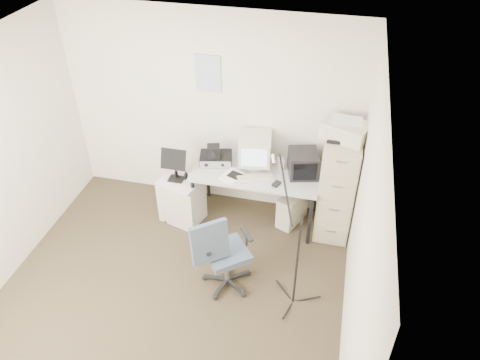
% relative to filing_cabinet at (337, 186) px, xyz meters
% --- Properties ---
extents(floor, '(3.60, 3.60, 0.01)m').
position_rel_filing_cabinet_xyz_m(floor, '(-1.58, -1.48, -0.66)').
color(floor, '#383125').
rests_on(floor, ground).
extents(ceiling, '(3.60, 3.60, 0.01)m').
position_rel_filing_cabinet_xyz_m(ceiling, '(-1.58, -1.48, 1.85)').
color(ceiling, white).
rests_on(ceiling, ground).
extents(wall_back, '(3.60, 0.02, 2.50)m').
position_rel_filing_cabinet_xyz_m(wall_back, '(-1.58, 0.32, 0.60)').
color(wall_back, '#F6E7BD').
rests_on(wall_back, ground).
extents(wall_right, '(0.02, 3.60, 2.50)m').
position_rel_filing_cabinet_xyz_m(wall_right, '(0.22, -1.48, 0.60)').
color(wall_right, '#F6E7BD').
rests_on(wall_right, ground).
extents(wall_calendar, '(0.30, 0.02, 0.44)m').
position_rel_filing_cabinet_xyz_m(wall_calendar, '(-1.60, 0.31, 1.10)').
color(wall_calendar, white).
rests_on(wall_calendar, wall_back).
extents(filing_cabinet, '(0.40, 0.60, 1.30)m').
position_rel_filing_cabinet_xyz_m(filing_cabinet, '(0.00, 0.00, 0.00)').
color(filing_cabinet, beige).
rests_on(filing_cabinet, floor).
extents(printer, '(0.57, 0.48, 0.18)m').
position_rel_filing_cabinet_xyz_m(printer, '(0.00, 0.02, 0.74)').
color(printer, beige).
rests_on(printer, filing_cabinet).
extents(desk, '(1.50, 0.70, 0.73)m').
position_rel_filing_cabinet_xyz_m(desk, '(-0.95, -0.03, -0.29)').
color(desk, '#A7A7A7').
rests_on(desk, floor).
extents(crt_monitor, '(0.42, 0.44, 0.41)m').
position_rel_filing_cabinet_xyz_m(crt_monitor, '(-0.99, 0.08, 0.28)').
color(crt_monitor, beige).
rests_on(crt_monitor, desk).
extents(crt_tv, '(0.40, 0.41, 0.29)m').
position_rel_filing_cabinet_xyz_m(crt_tv, '(-0.42, 0.05, 0.23)').
color(crt_tv, black).
rests_on(crt_tv, desk).
extents(desk_speaker, '(0.10, 0.10, 0.14)m').
position_rel_filing_cabinet_xyz_m(desk_speaker, '(-0.69, 0.09, 0.15)').
color(desk_speaker, beige).
rests_on(desk_speaker, desk).
extents(keyboard, '(0.46, 0.32, 0.02)m').
position_rel_filing_cabinet_xyz_m(keyboard, '(-0.94, -0.18, 0.09)').
color(keyboard, beige).
rests_on(keyboard, desk).
extents(mouse, '(0.10, 0.12, 0.03)m').
position_rel_filing_cabinet_xyz_m(mouse, '(-0.68, -0.24, 0.10)').
color(mouse, black).
rests_on(mouse, desk).
extents(radio_receiver, '(0.43, 0.35, 0.11)m').
position_rel_filing_cabinet_xyz_m(radio_receiver, '(-1.46, 0.04, 0.13)').
color(radio_receiver, black).
rests_on(radio_receiver, desk).
extents(radio_speaker, '(0.18, 0.18, 0.15)m').
position_rel_filing_cabinet_xyz_m(radio_speaker, '(-1.48, -0.00, 0.26)').
color(radio_speaker, black).
rests_on(radio_speaker, radio_receiver).
extents(papers, '(0.28, 0.32, 0.02)m').
position_rel_filing_cabinet_xyz_m(papers, '(-1.21, -0.20, 0.09)').
color(papers, white).
rests_on(papers, desk).
extents(pc_tower, '(0.36, 0.49, 0.42)m').
position_rel_filing_cabinet_xyz_m(pc_tower, '(-0.50, 0.02, -0.44)').
color(pc_tower, beige).
rests_on(pc_tower, floor).
extents(office_chair, '(0.77, 0.77, 0.95)m').
position_rel_filing_cabinet_xyz_m(office_chair, '(-1.03, -1.15, -0.18)').
color(office_chair, '#46546C').
rests_on(office_chair, floor).
extents(side_cart, '(0.57, 0.50, 0.59)m').
position_rel_filing_cabinet_xyz_m(side_cart, '(-1.84, -0.24, -0.35)').
color(side_cart, silver).
rests_on(side_cart, floor).
extents(music_stand, '(0.34, 0.24, 0.44)m').
position_rel_filing_cabinet_xyz_m(music_stand, '(-1.89, -0.23, 0.16)').
color(music_stand, black).
rests_on(music_stand, side_cart).
extents(headphones, '(0.17, 0.17, 0.03)m').
position_rel_filing_cabinet_xyz_m(headphones, '(-1.84, -0.19, -0.01)').
color(headphones, black).
rests_on(headphones, side_cart).
extents(mic_stand, '(0.03, 0.03, 1.51)m').
position_rel_filing_cabinet_xyz_m(mic_stand, '(-0.29, -1.23, 0.10)').
color(mic_stand, black).
rests_on(mic_stand, floor).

